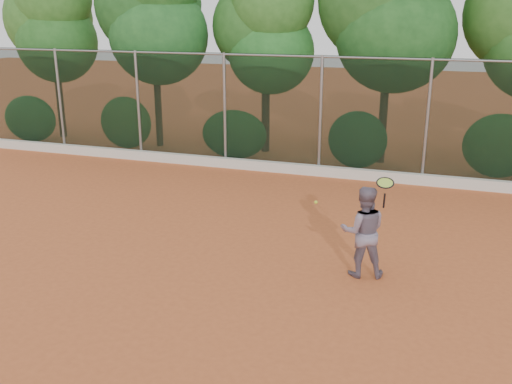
% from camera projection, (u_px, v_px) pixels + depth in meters
% --- Properties ---
extents(ground, '(80.00, 80.00, 0.00)m').
position_uv_depth(ground, '(240.00, 270.00, 10.86)').
color(ground, '#C25C2E').
rests_on(ground, ground).
extents(concrete_curb, '(24.00, 0.20, 0.30)m').
position_uv_depth(concrete_curb, '(317.00, 171.00, 16.97)').
color(concrete_curb, silver).
rests_on(concrete_curb, ground).
extents(tennis_player, '(0.97, 0.83, 1.72)m').
position_uv_depth(tennis_player, '(363.00, 232.00, 10.40)').
color(tennis_player, slate).
rests_on(tennis_player, ground).
extents(chainlink_fence, '(24.09, 0.09, 3.50)m').
position_uv_depth(chainlink_fence, '(321.00, 113.00, 16.62)').
color(chainlink_fence, black).
rests_on(chainlink_fence, ground).
extents(foliage_backdrop, '(23.70, 3.63, 7.55)m').
position_uv_depth(foliage_backdrop, '(320.00, 20.00, 17.79)').
color(foliage_backdrop, '#402818').
rests_on(foliage_backdrop, ground).
extents(tennis_racket, '(0.35, 0.34, 0.58)m').
position_uv_depth(tennis_racket, '(385.00, 185.00, 9.98)').
color(tennis_racket, black).
rests_on(tennis_racket, ground).
extents(tennis_ball_in_flight, '(0.07, 0.07, 0.07)m').
position_uv_depth(tennis_ball_in_flight, '(316.00, 202.00, 10.20)').
color(tennis_ball_in_flight, '#B9CF2F').
rests_on(tennis_ball_in_flight, ground).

